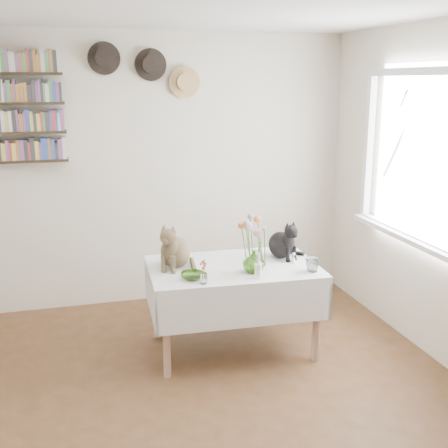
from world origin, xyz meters
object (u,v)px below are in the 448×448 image
object	(u,v)px
tabby_cat	(175,244)
flower_vase	(254,261)
black_cat	(281,238)
dining_table	(233,286)
bookshelf_unit	(2,108)

from	to	relation	value
tabby_cat	flower_vase	world-z (taller)	tabby_cat
tabby_cat	black_cat	xyz separation A→B (m)	(0.86, 0.01, -0.02)
tabby_cat	dining_table	bearing A→B (deg)	19.89
flower_vase	tabby_cat	bearing A→B (deg)	151.69
black_cat	tabby_cat	bearing A→B (deg)	161.33
dining_table	bookshelf_unit	bearing A→B (deg)	145.66
flower_vase	bookshelf_unit	size ratio (longest dim) A/B	0.17
dining_table	tabby_cat	bearing A→B (deg)	167.16
tabby_cat	flower_vase	xyz separation A→B (m)	(0.53, -0.29, -0.10)
dining_table	tabby_cat	size ratio (longest dim) A/B	3.63
flower_vase	dining_table	bearing A→B (deg)	118.46
black_cat	flower_vase	bearing A→B (deg)	-157.32
bookshelf_unit	tabby_cat	bearing A→B (deg)	-40.05
dining_table	tabby_cat	world-z (taller)	tabby_cat
dining_table	bookshelf_unit	world-z (taller)	bookshelf_unit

